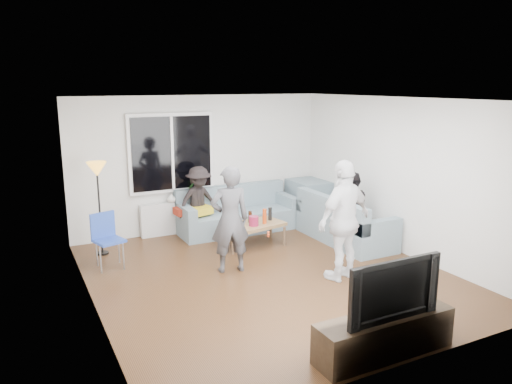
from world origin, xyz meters
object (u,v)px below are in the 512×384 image
coffee_table (253,235)px  television (387,287)px  spectator_back (199,202)px  sofa_right_section (345,218)px  floor_lamp (100,209)px  player_left (230,219)px  sofa_back_section (238,210)px  side_chair (109,241)px  player_right (344,220)px  spectator_right (351,209)px  tv_console (384,335)px

coffee_table → television: 3.89m
spectator_back → sofa_right_section: bearing=-43.4°
sofa_right_section → floor_lamp: size_ratio=1.28×
sofa_right_section → player_left: size_ratio=1.23×
floor_lamp → television: floor_lamp is taller
sofa_back_section → side_chair: size_ratio=2.67×
side_chair → coffee_table: bearing=-18.1°
floor_lamp → player_left: 2.32m
side_chair → player_right: (2.97, -1.97, 0.45)m
coffee_table → spectator_right: size_ratio=0.85×
sofa_right_section → spectator_right: (0.00, -0.16, 0.22)m
floor_lamp → coffee_table: bearing=-17.0°
floor_lamp → side_chair: bearing=-90.0°
coffee_table → side_chair: side_chair is taller
side_chair → tv_console: (2.10, -3.88, -0.21)m
sofa_right_section → player_right: player_right is taller
player_right → spectator_right: player_right is taller
coffee_table → spectator_right: spectator_right is taller
sofa_back_section → player_right: player_right is taller
spectator_right → tv_console: bearing=-20.1°
sofa_back_section → player_left: size_ratio=1.41×
sofa_right_section → player_left: 2.51m
sofa_back_section → television: bearing=-96.0°
floor_lamp → sofa_right_section: bearing=-17.4°
sofa_back_section → player_right: size_ratio=1.30×
spectator_back → television: (0.28, -4.80, 0.11)m
player_left → sofa_right_section: bearing=-160.5°
player_right → tv_console: 2.20m
coffee_table → tv_console: size_ratio=0.69×
sofa_back_section → sofa_right_section: (1.47, -1.46, 0.00)m
coffee_table → floor_lamp: bearing=163.0°
coffee_table → floor_lamp: 2.64m
television → sofa_right_section: bearing=59.3°
coffee_table → player_right: player_right is taller
sofa_back_section → player_right: (0.37, -2.86, 0.46)m
side_chair → player_left: 1.92m
tv_console → television: television is taller
side_chair → spectator_right: 4.14m
side_chair → floor_lamp: size_ratio=0.55×
spectator_right → television: (-1.97, -3.15, 0.12)m
sofa_right_section → spectator_back: size_ratio=1.51×
sofa_back_section → floor_lamp: size_ratio=1.47×
side_chair → television: bearing=-78.7°
sofa_right_section → tv_console: 3.86m
sofa_right_section → television: bearing=149.3°
floor_lamp → spectator_right: (4.07, -1.44, -0.13)m
sofa_back_section → television: television is taller
sofa_back_section → spectator_right: 2.20m
sofa_back_section → side_chair: 2.75m
sofa_right_section → coffee_table: (-1.61, 0.52, -0.22)m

